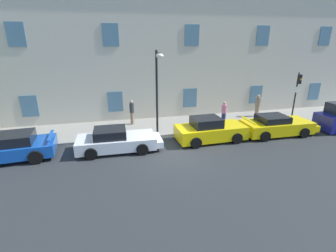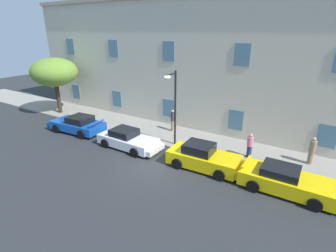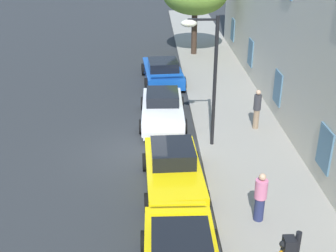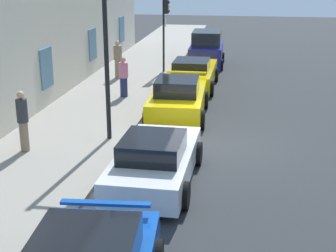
{
  "view_description": "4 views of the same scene",
  "coord_description": "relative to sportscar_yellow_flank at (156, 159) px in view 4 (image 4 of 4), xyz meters",
  "views": [
    {
      "loc": [
        -3.15,
        -11.87,
        5.85
      ],
      "look_at": [
        0.14,
        2.25,
        0.84
      ],
      "focal_mm": 26.2,
      "sensor_mm": 36.0,
      "label": 1
    },
    {
      "loc": [
        7.94,
        -11.29,
        7.85
      ],
      "look_at": [
        -0.9,
        3.06,
        1.45
      ],
      "focal_mm": 27.07,
      "sensor_mm": 36.0,
      "label": 2
    },
    {
      "loc": [
        15.59,
        0.69,
        8.48
      ],
      "look_at": [
        1.16,
        1.27,
        1.71
      ],
      "focal_mm": 46.9,
      "sensor_mm": 36.0,
      "label": 3
    },
    {
      "loc": [
        -14.7,
        -0.96,
        5.36
      ],
      "look_at": [
        -2.02,
        1.03,
        1.18
      ],
      "focal_mm": 53.65,
      "sensor_mm": 36.0,
      "label": 4
    }
  ],
  "objects": [
    {
      "name": "sportscar_yellow_flank",
      "position": [
        0.0,
        0.0,
        0.0
      ],
      "size": [
        4.73,
        2.13,
        1.32
      ],
      "color": "white",
      "rests_on": "ground"
    },
    {
      "name": "pedestrian_admiring",
      "position": [
        11.06,
        3.82,
        0.45
      ],
      "size": [
        0.54,
        0.54,
        1.76
      ],
      "color": "#8C7259",
      "rests_on": "sidewalk"
    },
    {
      "name": "street_lamp",
      "position": [
        2.57,
        1.51,
        3.22
      ],
      "size": [
        0.44,
        1.42,
        5.24
      ],
      "color": "black",
      "rests_on": "sidewalk"
    },
    {
      "name": "ground_plane",
      "position": [
        2.94,
        -1.19,
        -0.58
      ],
      "size": [
        80.0,
        80.0,
        0.0
      ],
      "primitive_type": "plane",
      "color": "#2B2D30"
    },
    {
      "name": "traffic_light",
      "position": [
        12.78,
        1.84,
        2.05
      ],
      "size": [
        0.44,
        0.36,
        3.65
      ],
      "color": "black",
      "rests_on": "sidewalk"
    },
    {
      "name": "sportscar_white_middle",
      "position": [
        5.74,
        0.21,
        0.06
      ],
      "size": [
        4.7,
        2.19,
        1.5
      ],
      "color": "yellow",
      "rests_on": "ground"
    },
    {
      "name": "sidewalk",
      "position": [
        2.94,
        3.33,
        -0.51
      ],
      "size": [
        60.0,
        3.86,
        0.14
      ],
      "primitive_type": "cube",
      "color": "gray",
      "rests_on": "ground"
    },
    {
      "name": "hatchback_parked",
      "position": [
        15.35,
        -0.02,
        0.25
      ],
      "size": [
        3.63,
        1.95,
        1.89
      ],
      "color": "navy",
      "rests_on": "ground"
    },
    {
      "name": "sportscar_tail_end",
      "position": [
        10.37,
        0.18,
        0.01
      ],
      "size": [
        4.93,
        2.16,
        1.32
      ],
      "color": "yellow",
      "rests_on": "ground"
    },
    {
      "name": "pedestrian_bystander",
      "position": [
        1.11,
        4.08,
        0.49
      ],
      "size": [
        0.44,
        0.44,
        1.79
      ],
      "color": "#8C7259",
      "rests_on": "sidewalk"
    },
    {
      "name": "pedestrian_strolling",
      "position": [
        7.64,
        2.72,
        0.39
      ],
      "size": [
        0.51,
        0.51,
        1.64
      ],
      "color": "navy",
      "rests_on": "sidewalk"
    }
  ]
}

